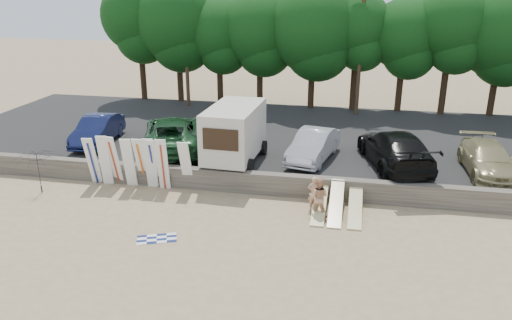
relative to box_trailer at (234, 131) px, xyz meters
The scene contains 29 objects.
ground 6.78m from the box_trailer, 52.50° to the right, with size 120.00×120.00×0.00m, color tan.
seawall 4.75m from the box_trailer, 27.98° to the right, with size 44.00×0.50×1.00m, color #6B6356.
parking_lot 6.96m from the box_trailer, 54.42° to the left, with size 44.00×14.50×0.70m, color #282828.
treeline 13.68m from the box_trailer, 71.86° to the left, with size 33.73×6.71×9.11m.
utility_poles 12.81m from the box_trailer, 61.70° to the left, with size 25.80×0.26×9.00m.
box_trailer is the anchor object (origin of this frame).
car_0 8.40m from the box_trailer, 169.70° to the left, with size 1.61×4.62×1.52m, color #121941.
car_1 3.99m from the box_trailer, 161.56° to the left, with size 2.97×6.44×1.79m, color #153A1D.
car_2 4.06m from the box_trailer, 15.33° to the left, with size 1.60×4.60×1.51m, color #B6B4BA.
car_3 7.91m from the box_trailer, ahead, with size 2.48×6.10×1.77m, color black.
car_4 12.10m from the box_trailer, ahead, with size 2.00×4.92×1.43m, color #968D5F.
surfboard_upright_0 6.92m from the box_trailer, 156.74° to the right, with size 0.50×0.06×2.60m, color white.
surfboard_upright_1 6.34m from the box_trailer, 155.30° to the right, with size 0.50×0.06×2.60m, color white.
surfboard_upright_2 5.92m from the box_trailer, 154.30° to the right, with size 0.50×0.06×2.60m, color white.
surfboard_upright_3 5.29m from the box_trailer, 149.15° to the right, with size 0.50×0.06×2.60m, color white.
surfboard_upright_4 4.73m from the box_trailer, 148.17° to the right, with size 0.50×0.06×2.60m, color white.
surfboard_upright_5 4.39m from the box_trailer, 143.06° to the right, with size 0.50×0.06×2.60m, color white.
surfboard_upright_6 4.28m from the box_trailer, 143.00° to the right, with size 0.50×0.06×2.60m, color white.
surfboard_upright_7 3.95m from the box_trailer, 136.90° to the right, with size 0.50×0.06×2.60m, color white.
surfboard_upright_8 3.17m from the box_trailer, 124.99° to the right, with size 0.50×0.06×2.60m, color white.
surfboard_low_0 6.08m from the box_trailer, 37.72° to the right, with size 0.56×3.00×0.07m, color #CFC282.
surfboard_low_1 6.61m from the box_trailer, 34.33° to the right, with size 0.56×3.00×0.07m, color #CFC282.
surfboard_low_2 7.26m from the box_trailer, 30.29° to the right, with size 0.56×3.00×0.07m, color #CFC282.
beachgoer_a 5.71m from the box_trailer, 38.51° to the right, with size 0.57×0.37×1.55m, color tan.
beachgoer_b 6.17m from the box_trailer, 40.99° to the right, with size 0.83×0.65×1.71m, color tan.
cooler 7.14m from the box_trailer, 28.49° to the right, with size 0.38×0.30×0.32m, color #268C2E.
gear_bag 5.64m from the box_trailer, 30.87° to the right, with size 0.30×0.25×0.22m, color orange.
beach_towel 7.62m from the box_trailer, 100.63° to the right, with size 1.50×1.50×0.00m, color white.
beach_umbrella 9.25m from the box_trailer, 154.44° to the right, with size 2.22×2.26×2.03m, color #212028.
Camera 1 is at (1.83, -17.90, 9.28)m, focal length 35.00 mm.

